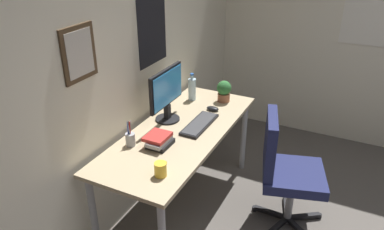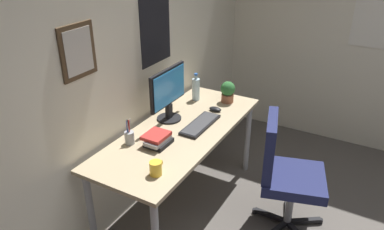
% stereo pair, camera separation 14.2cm
% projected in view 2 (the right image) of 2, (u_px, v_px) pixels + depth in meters
% --- Properties ---
extents(wall_back, '(4.40, 0.10, 2.60)m').
position_uv_depth(wall_back, '(110.00, 63.00, 2.64)').
color(wall_back, beige).
rests_on(wall_back, ground_plane).
extents(desk, '(1.66, 0.67, 0.75)m').
position_uv_depth(desk, '(181.00, 138.00, 2.95)').
color(desk, tan).
rests_on(desk, ground_plane).
extents(office_chair, '(0.58, 0.59, 0.95)m').
position_uv_depth(office_chair, '(284.00, 170.00, 2.81)').
color(office_chair, '#1E234C').
rests_on(office_chair, ground_plane).
extents(monitor, '(0.46, 0.20, 0.43)m').
position_uv_depth(monitor, '(168.00, 92.00, 2.97)').
color(monitor, black).
rests_on(monitor, desk).
extents(keyboard, '(0.43, 0.15, 0.03)m').
position_uv_depth(keyboard, '(200.00, 124.00, 2.96)').
color(keyboard, black).
rests_on(keyboard, desk).
extents(computer_mouse, '(0.06, 0.11, 0.04)m').
position_uv_depth(computer_mouse, '(215.00, 109.00, 3.20)').
color(computer_mouse, black).
rests_on(computer_mouse, desk).
extents(water_bottle, '(0.07, 0.07, 0.25)m').
position_uv_depth(water_bottle, '(196.00, 89.00, 3.38)').
color(water_bottle, silver).
rests_on(water_bottle, desk).
extents(coffee_mug_near, '(0.12, 0.08, 0.10)m').
position_uv_depth(coffee_mug_near, '(156.00, 168.00, 2.36)').
color(coffee_mug_near, yellow).
rests_on(coffee_mug_near, desk).
extents(potted_plant, '(0.13, 0.13, 0.19)m').
position_uv_depth(potted_plant, '(228.00, 91.00, 3.33)').
color(potted_plant, brown).
rests_on(potted_plant, desk).
extents(pen_cup, '(0.07, 0.07, 0.20)m').
position_uv_depth(pen_cup, '(129.00, 137.00, 2.70)').
color(pen_cup, '#9EA0A5').
rests_on(pen_cup, desk).
extents(book_stack_left, '(0.21, 0.17, 0.09)m').
position_uv_depth(book_stack_left, '(158.00, 140.00, 2.69)').
color(book_stack_left, black).
rests_on(book_stack_left, desk).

